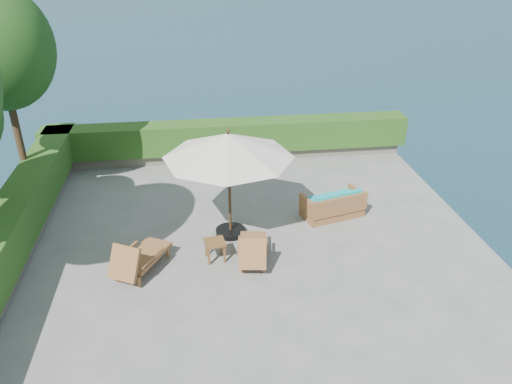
{
  "coord_description": "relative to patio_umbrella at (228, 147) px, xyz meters",
  "views": [
    {
      "loc": [
        -1.19,
        -10.48,
        6.93
      ],
      "look_at": [
        0.3,
        0.8,
        1.1
      ],
      "focal_mm": 35.0,
      "sensor_mm": 36.0,
      "label": 1
    }
  ],
  "objects": [
    {
      "name": "planter_wall_left",
      "position": [
        -5.21,
        -0.65,
        -2.27
      ],
      "size": [
        0.6,
        12.0,
        0.36
      ],
      "primitive_type": "cube",
      "color": "#726C5B",
      "rests_on": "ground"
    },
    {
      "name": "foundation",
      "position": [
        0.39,
        -0.65,
        -4.0
      ],
      "size": [
        12.0,
        12.0,
        3.0
      ],
      "primitive_type": "cube",
      "color": "#595046",
      "rests_on": "ocean"
    },
    {
      "name": "wicker_loveseat",
      "position": [
        2.9,
        0.54,
        -2.13
      ],
      "size": [
        1.82,
        1.25,
        0.82
      ],
      "rotation": [
        0.0,
        0.0,
        0.26
      ],
      "color": "brown",
      "rests_on": "ground"
    },
    {
      "name": "patio_umbrella",
      "position": [
        0.0,
        0.0,
        0.0
      ],
      "size": [
        3.61,
        3.61,
        2.9
      ],
      "rotation": [
        0.0,
        0.0,
        -0.12
      ],
      "color": "black",
      "rests_on": "ground"
    },
    {
      "name": "lounge_left",
      "position": [
        -2.23,
        -1.42,
        -2.05
      ],
      "size": [
        1.4,
        1.79,
        0.96
      ],
      "rotation": [
        0.0,
        0.0,
        -0.5
      ],
      "color": "brown",
      "rests_on": "ground"
    },
    {
      "name": "ocean",
      "position": [
        0.39,
        -0.65,
        -5.45
      ],
      "size": [
        600.0,
        600.0,
        0.0
      ],
      "primitive_type": "plane",
      "color": "#14303F",
      "rests_on": "ground"
    },
    {
      "name": "side_table",
      "position": [
        -0.46,
        -1.12,
        -2.03
      ],
      "size": [
        0.54,
        0.54,
        0.51
      ],
      "rotation": [
        0.0,
        0.0,
        0.15
      ],
      "color": "brown",
      "rests_on": "ground"
    },
    {
      "name": "ground",
      "position": [
        0.39,
        -0.65,
        -2.45
      ],
      "size": [
        12.0,
        12.0,
        0.0
      ],
      "primitive_type": "plane",
      "color": "gray",
      "rests_on": "ground"
    },
    {
      "name": "hedge_far",
      "position": [
        0.39,
        4.95,
        -1.6
      ],
      "size": [
        12.4,
        0.9,
        1.0
      ],
      "primitive_type": "cube",
      "color": "#1D3F12",
      "rests_on": "planter_wall_far"
    },
    {
      "name": "lounge_right",
      "position": [
        0.41,
        -1.34,
        -2.08
      ],
      "size": [
        0.84,
        1.62,
        0.89
      ],
      "rotation": [
        0.0,
        0.0,
        -0.14
      ],
      "color": "brown",
      "rests_on": "ground"
    },
    {
      "name": "planter_wall_far",
      "position": [
        0.39,
        4.95,
        -2.27
      ],
      "size": [
        12.0,
        0.6,
        0.36
      ],
      "primitive_type": "cube",
      "color": "#726C5B",
      "rests_on": "ground"
    },
    {
      "name": "hedge_left",
      "position": [
        -5.21,
        -0.65,
        -1.6
      ],
      "size": [
        0.9,
        12.4,
        1.0
      ],
      "primitive_type": "cube",
      "color": "#1D3F12",
      "rests_on": "planter_wall_left"
    }
  ]
}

